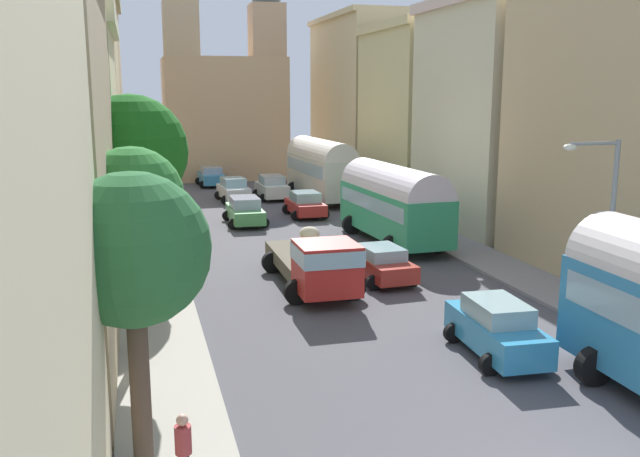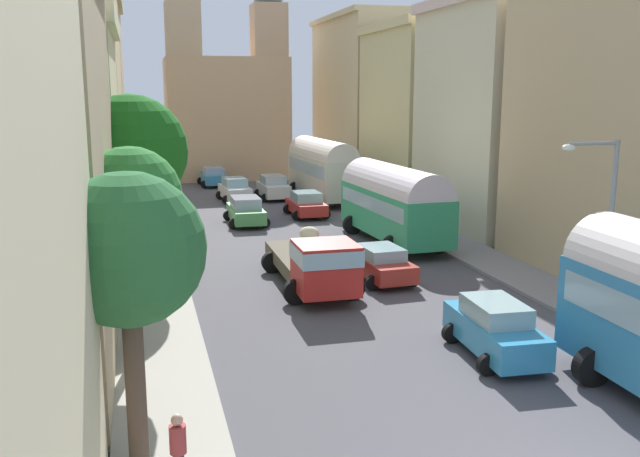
{
  "view_description": "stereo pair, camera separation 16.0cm",
  "coord_description": "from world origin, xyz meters",
  "px_view_note": "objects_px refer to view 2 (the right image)",
  "views": [
    {
      "loc": [
        -7.78,
        -8.88,
        7.49
      ],
      "look_at": [
        0.0,
        20.01,
        1.52
      ],
      "focal_mm": 38.68,
      "sensor_mm": 36.0,
      "label": 1
    },
    {
      "loc": [
        -7.62,
        -8.93,
        7.49
      ],
      "look_at": [
        0.0,
        20.01,
        1.52
      ],
      "focal_mm": 38.68,
      "sensor_mm": 36.0,
      "label": 2
    }
  ],
  "objects_px": {
    "car_1": "(235,190)",
    "pedestrian_1": "(178,453)",
    "parked_bus_1": "(394,201)",
    "car_2": "(213,177)",
    "cargo_truck_0": "(316,262)",
    "car_4": "(381,264)",
    "car_6": "(273,187)",
    "car_3": "(495,329)",
    "car_5": "(306,204)",
    "car_0": "(246,211)",
    "streetlamp_near": "(603,217)",
    "parked_bus_2": "(322,167)",
    "pedestrian_0": "(164,229)"
  },
  "relations": [
    {
      "from": "car_4",
      "to": "pedestrian_0",
      "type": "height_order",
      "value": "pedestrian_0"
    },
    {
      "from": "car_1",
      "to": "pedestrian_1",
      "type": "relative_size",
      "value": 2.08
    },
    {
      "from": "car_3",
      "to": "car_4",
      "type": "height_order",
      "value": "car_3"
    },
    {
      "from": "cargo_truck_0",
      "to": "car_3",
      "type": "height_order",
      "value": "cargo_truck_0"
    },
    {
      "from": "parked_bus_1",
      "to": "car_6",
      "type": "xyz_separation_m",
      "value": [
        -3.08,
        15.61,
        -1.29
      ]
    },
    {
      "from": "parked_bus_1",
      "to": "car_1",
      "type": "height_order",
      "value": "parked_bus_1"
    },
    {
      "from": "car_0",
      "to": "car_6",
      "type": "distance_m",
      "value": 9.37
    },
    {
      "from": "parked_bus_2",
      "to": "pedestrian_1",
      "type": "height_order",
      "value": "parked_bus_2"
    },
    {
      "from": "parked_bus_1",
      "to": "car_4",
      "type": "bearing_deg",
      "value": -114.59
    },
    {
      "from": "car_1",
      "to": "car_2",
      "type": "relative_size",
      "value": 0.98
    },
    {
      "from": "parked_bus_2",
      "to": "car_4",
      "type": "xyz_separation_m",
      "value": [
        -3.11,
        -20.78,
        -1.65
      ]
    },
    {
      "from": "parked_bus_2",
      "to": "car_1",
      "type": "bearing_deg",
      "value": 169.03
    },
    {
      "from": "car_3",
      "to": "car_5",
      "type": "distance_m",
      "value": 23.26
    },
    {
      "from": "car_3",
      "to": "car_1",
      "type": "bearing_deg",
      "value": 96.17
    },
    {
      "from": "car_5",
      "to": "car_6",
      "type": "height_order",
      "value": "car_6"
    },
    {
      "from": "parked_bus_1",
      "to": "car_6",
      "type": "distance_m",
      "value": 15.96
    },
    {
      "from": "parked_bus_1",
      "to": "streetlamp_near",
      "type": "relative_size",
      "value": 1.46
    },
    {
      "from": "parked_bus_2",
      "to": "car_5",
      "type": "xyz_separation_m",
      "value": [
        -2.58,
        -5.91,
        -1.61
      ]
    },
    {
      "from": "cargo_truck_0",
      "to": "car_1",
      "type": "height_order",
      "value": "cargo_truck_0"
    },
    {
      "from": "car_2",
      "to": "car_5",
      "type": "xyz_separation_m",
      "value": [
        3.99,
        -15.28,
        -0.01
      ]
    },
    {
      "from": "car_0",
      "to": "streetlamp_near",
      "type": "distance_m",
      "value": 22.27
    },
    {
      "from": "car_5",
      "to": "pedestrian_1",
      "type": "xyz_separation_m",
      "value": [
        -9.27,
        -28.4,
        0.29
      ]
    },
    {
      "from": "car_2",
      "to": "car_0",
      "type": "bearing_deg",
      "value": -89.78
    },
    {
      "from": "parked_bus_2",
      "to": "pedestrian_1",
      "type": "bearing_deg",
      "value": -109.05
    },
    {
      "from": "car_3",
      "to": "streetlamp_near",
      "type": "bearing_deg",
      "value": 15.76
    },
    {
      "from": "car_1",
      "to": "car_5",
      "type": "xyz_separation_m",
      "value": [
        3.37,
        -7.06,
        -0.06
      ]
    },
    {
      "from": "parked_bus_2",
      "to": "pedestrian_1",
      "type": "distance_m",
      "value": 36.32
    },
    {
      "from": "car_6",
      "to": "streetlamp_near",
      "type": "bearing_deg",
      "value": -80.81
    },
    {
      "from": "car_5",
      "to": "pedestrian_1",
      "type": "height_order",
      "value": "pedestrian_1"
    },
    {
      "from": "car_3",
      "to": "car_6",
      "type": "height_order",
      "value": "car_6"
    },
    {
      "from": "cargo_truck_0",
      "to": "car_4",
      "type": "distance_m",
      "value": 3.07
    },
    {
      "from": "pedestrian_1",
      "to": "car_1",
      "type": "bearing_deg",
      "value": 80.55
    },
    {
      "from": "car_4",
      "to": "parked_bus_1",
      "type": "bearing_deg",
      "value": 65.41
    },
    {
      "from": "parked_bus_2",
      "to": "car_1",
      "type": "xyz_separation_m",
      "value": [
        -5.95,
        1.15,
        -1.55
      ]
    },
    {
      "from": "car_3",
      "to": "car_5",
      "type": "height_order",
      "value": "car_3"
    },
    {
      "from": "car_3",
      "to": "pedestrian_1",
      "type": "bearing_deg",
      "value": -150.74
    },
    {
      "from": "pedestrian_1",
      "to": "streetlamp_near",
      "type": "relative_size",
      "value": 0.3
    },
    {
      "from": "car_5",
      "to": "cargo_truck_0",
      "type": "bearing_deg",
      "value": -102.38
    },
    {
      "from": "cargo_truck_0",
      "to": "streetlamp_near",
      "type": "distance_m",
      "value": 10.19
    },
    {
      "from": "cargo_truck_0",
      "to": "parked_bus_1",
      "type": "bearing_deg",
      "value": 51.28
    },
    {
      "from": "parked_bus_1",
      "to": "pedestrian_0",
      "type": "distance_m",
      "value": 11.31
    },
    {
      "from": "cargo_truck_0",
      "to": "car_3",
      "type": "bearing_deg",
      "value": -66.0
    },
    {
      "from": "parked_bus_1",
      "to": "car_2",
      "type": "distance_m",
      "value": 24.53
    },
    {
      "from": "parked_bus_1",
      "to": "car_2",
      "type": "height_order",
      "value": "parked_bus_1"
    },
    {
      "from": "cargo_truck_0",
      "to": "car_6",
      "type": "height_order",
      "value": "cargo_truck_0"
    },
    {
      "from": "car_0",
      "to": "car_1",
      "type": "xyz_separation_m",
      "value": [
        0.55,
        8.57,
        0.03
      ]
    },
    {
      "from": "car_1",
      "to": "car_4",
      "type": "relative_size",
      "value": 0.99
    },
    {
      "from": "pedestrian_1",
      "to": "car_6",
      "type": "bearing_deg",
      "value": 76.37
    },
    {
      "from": "pedestrian_0",
      "to": "cargo_truck_0",
      "type": "bearing_deg",
      "value": -58.88
    },
    {
      "from": "parked_bus_2",
      "to": "car_4",
      "type": "distance_m",
      "value": 21.08
    }
  ]
}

